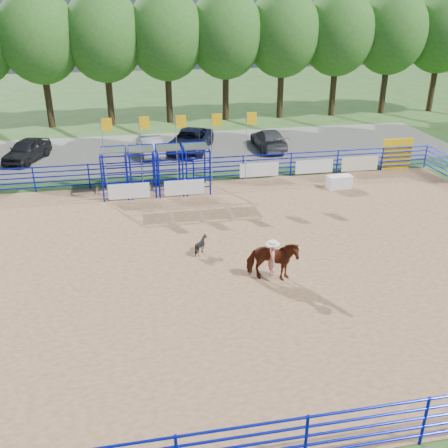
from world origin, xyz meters
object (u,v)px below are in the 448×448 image
Objects in this scene: horse_and_rider at (272,259)px; car_c at (190,141)px; car_a at (27,150)px; car_b at (150,145)px; announcer_table at (339,182)px; calf at (201,245)px; car_d at (269,139)px.

car_c is at bearing 92.67° from horse_and_rider.
car_a is 8.19m from car_b.
calf reaches higher than announcer_table.
car_d is (8.53, -0.00, 0.00)m from car_b.
horse_and_rider is 0.43× the size of car_c.
horse_and_rider is at bearing -147.29° from calf.
calf is at bearing -37.91° from car_a.
calf is at bearing -74.62° from car_c.
car_d is at bearing 174.24° from car_b.
announcer_table is 13.54m from car_b.
car_a is (-11.91, 18.07, -0.18)m from horse_and_rider.
calf is 15.30m from car_b.
announcer_table is 0.32× the size of car_a.
car_c is (-7.45, 9.22, 0.37)m from announcer_table.
car_c is at bearing 21.97° from car_a.
announcer_table is 1.77× the size of calf.
car_d reaches higher than calf.
car_a is at bearing 0.59° from car_d.
calf is 0.17× the size of car_d.
car_a is at bearing -157.37° from car_c.
calf is 0.15× the size of car_c.
car_a is at bearing -6.58° from car_b.
car_d is at bearing 16.32° from car_c.
horse_and_rider is 0.54× the size of car_a.
announcer_table is 8.95m from car_d.
car_a is (-9.54, 15.36, 0.33)m from calf.
horse_and_rider is 21.64m from car_a.
car_c is at bearing -176.80° from car_b.
car_a is at bearing 23.25° from calf.
horse_and_rider is 2.95× the size of calf.
car_b is 0.77× the size of car_c.
car_c reaches higher than car_a.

